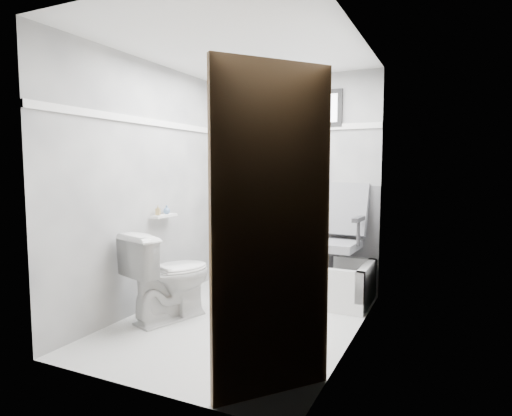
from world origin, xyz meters
The scene contains 19 objects.
floor centered at (0.00, 0.00, 0.00)m, with size 2.60×2.60×0.00m, color silver.
ceiling centered at (0.00, 0.00, 2.40)m, with size 2.60×2.60×0.00m, color silver.
wall_back centered at (0.00, 1.30, 1.20)m, with size 2.00×0.02×2.40m, color slate.
wall_front centered at (0.00, -1.30, 1.20)m, with size 2.00×0.02×2.40m, color slate.
wall_left centered at (-1.00, 0.00, 1.20)m, with size 0.02×2.60×2.40m, color slate.
wall_right centered at (1.00, 0.00, 1.20)m, with size 0.02×2.60×2.40m, color slate.
bathtub centered at (0.23, 0.93, 0.21)m, with size 1.50×0.70×0.42m, color silver, non-canonical shape.
office_chair centered at (0.57, 0.96, 0.68)m, with size 0.64×0.64×1.11m, color #5E5E62, non-canonical shape.
toilet centered at (-0.62, -0.18, 0.40)m, with size 0.46×0.82×0.80m, color silver.
door centered at (0.98, -1.28, 1.00)m, with size 0.78×0.78×2.00m, color brown, non-canonical shape.
window centered at (0.25, 1.29, 2.02)m, with size 0.66×0.04×0.40m, color black, non-canonical shape.
backerboard centered at (0.25, 1.29, 0.80)m, with size 1.50×0.02×0.78m, color #4C4C4F.
trim_back centered at (0.00, 1.29, 1.82)m, with size 2.00×0.02×0.06m, color white.
trim_left centered at (-0.99, 0.00, 1.82)m, with size 0.02×2.60×0.06m, color white.
pole centered at (0.07, 1.06, 1.05)m, with size 0.02×0.02×1.95m, color white.
shelf centered at (-0.93, 0.16, 0.90)m, with size 0.10×0.32×0.03m, color white.
soap_bottle_a centered at (-0.94, 0.08, 0.97)m, with size 0.04×0.04×0.10m, color #98814C.
soap_bottle_b centered at (-0.94, 0.22, 0.96)m, with size 0.07×0.07×0.09m, color slate.
faucet centered at (-0.20, 1.27, 0.55)m, with size 0.26×0.10×0.16m, color silver, non-canonical shape.
Camera 1 is at (1.71, -3.30, 1.38)m, focal length 30.00 mm.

